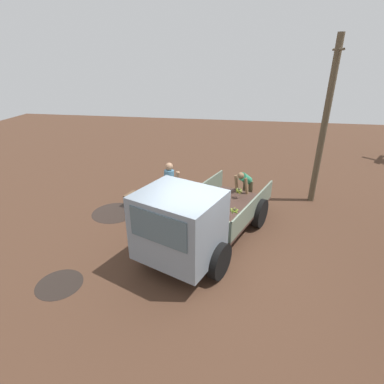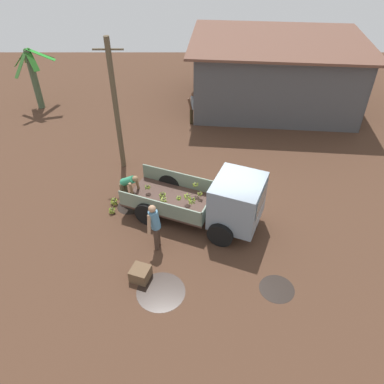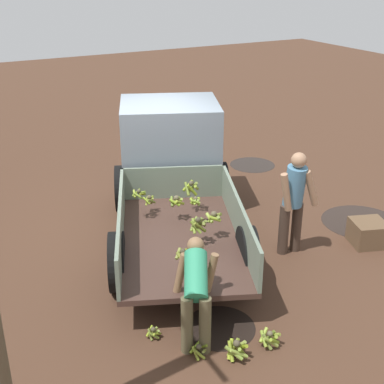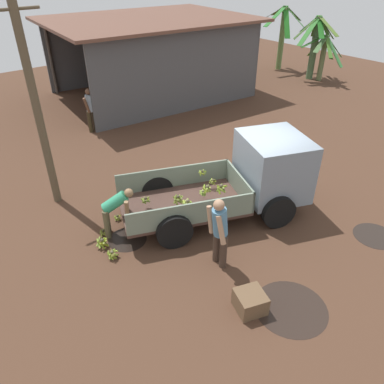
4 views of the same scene
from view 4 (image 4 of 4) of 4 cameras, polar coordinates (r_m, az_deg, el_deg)
name	(u,v)px [view 4 (image 4 of 4)]	position (r m, az deg, el deg)	size (l,w,h in m)	color
ground	(243,198)	(10.67, 7.85, -0.91)	(36.00, 36.00, 0.00)	#4A3021
mud_patch_0	(127,239)	(9.24, -9.82, -7.14)	(0.93, 0.93, 0.01)	black
mud_patch_1	(375,236)	(10.25, 26.13, -6.02)	(1.03, 1.03, 0.01)	black
mud_patch_2	(291,308)	(7.87, 14.81, -16.74)	(1.43, 1.43, 0.01)	black
cargo_truck	(256,174)	(9.78, 9.69, 2.74)	(5.06, 3.45, 1.99)	#452E26
warehouse_shed	(158,39)	(18.68, -5.14, 22.22)	(9.47, 7.54, 3.44)	#4A4B4D
utility_pole	(36,107)	(10.00, -22.62, 11.84)	(1.09, 0.21, 5.30)	brown
banana_palm_0	(314,46)	(22.12, 18.13, 20.40)	(2.21, 2.34, 3.18)	#476540
banana_palm_2	(323,56)	(22.05, 19.34, 19.01)	(2.15, 2.21, 2.31)	#5F6D42
banana_palm_3	(282,36)	(23.67, 13.54, 22.10)	(2.97, 2.36, 3.41)	#648245
person_foreground_visitor	(219,230)	(7.89, 4.19, -5.77)	(0.42, 0.69, 1.72)	#413026
person_worker_loading	(115,208)	(9.06, -11.69, -2.44)	(0.78, 0.71, 1.23)	brown
person_bystander_near_shed	(91,108)	(14.89, -15.17, 12.23)	(0.67, 0.36, 1.67)	#332A18
banana_bunch_on_ground_0	(104,232)	(9.42, -13.31, -5.95)	(0.24, 0.22, 0.18)	#48412F
banana_bunch_on_ground_1	(112,254)	(8.73, -12.05, -9.24)	(0.26, 0.27, 0.22)	brown
banana_bunch_on_ground_2	(102,243)	(9.06, -13.51, -7.51)	(0.30, 0.30, 0.26)	#4B4330
banana_bunch_on_ground_3	(117,217)	(9.86, -11.29, -3.80)	(0.20, 0.20, 0.16)	#4C4431
wooden_crate_0	(250,302)	(7.56, 8.86, -16.18)	(0.54, 0.54, 0.40)	brown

